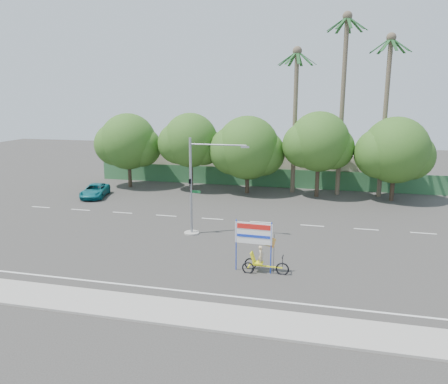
# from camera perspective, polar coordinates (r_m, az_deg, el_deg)

# --- Properties ---
(ground) EXTENTS (120.00, 120.00, 0.00)m
(ground) POSITION_cam_1_polar(r_m,az_deg,el_deg) (27.85, -1.81, -8.31)
(ground) COLOR #33302D
(ground) RESTS_ON ground
(sidewalk_near) EXTENTS (50.00, 2.40, 0.12)m
(sidewalk_near) POSITION_cam_1_polar(r_m,az_deg,el_deg) (21.33, -7.32, -15.17)
(sidewalk_near) COLOR gray
(sidewalk_near) RESTS_ON ground
(fence) EXTENTS (38.00, 0.08, 2.00)m
(fence) POSITION_cam_1_polar(r_m,az_deg,el_deg) (47.91, 4.98, 1.90)
(fence) COLOR #336B3D
(fence) RESTS_ON ground
(building_left) EXTENTS (12.00, 8.00, 4.00)m
(building_left) POSITION_cam_1_polar(r_m,az_deg,el_deg) (54.37, -4.78, 4.27)
(building_left) COLOR beige
(building_left) RESTS_ON ground
(building_right) EXTENTS (14.00, 8.00, 3.60)m
(building_right) POSITION_cam_1_polar(r_m,az_deg,el_deg) (51.71, 14.57, 3.24)
(building_right) COLOR beige
(building_right) RESTS_ON ground
(tree_far_left) EXTENTS (7.14, 6.00, 7.96)m
(tree_far_left) POSITION_cam_1_polar(r_m,az_deg,el_deg) (48.17, -12.45, 6.23)
(tree_far_left) COLOR #473828
(tree_far_left) RESTS_ON ground
(tree_left) EXTENTS (6.66, 5.60, 8.07)m
(tree_left) POSITION_cam_1_polar(r_m,az_deg,el_deg) (45.52, -4.45, 6.50)
(tree_left) COLOR #473828
(tree_left) RESTS_ON ground
(tree_center) EXTENTS (7.62, 6.40, 7.85)m
(tree_center) POSITION_cam_1_polar(r_m,az_deg,el_deg) (44.13, 3.02, 5.55)
(tree_center) COLOR #473828
(tree_center) RESTS_ON ground
(tree_right) EXTENTS (6.90, 5.80, 8.36)m
(tree_right) POSITION_cam_1_polar(r_m,az_deg,el_deg) (43.32, 12.23, 6.17)
(tree_right) COLOR #473828
(tree_right) RESTS_ON ground
(tree_far_right) EXTENTS (7.38, 6.20, 7.94)m
(tree_far_right) POSITION_cam_1_polar(r_m,az_deg,el_deg) (43.80, 21.41, 4.87)
(tree_far_right) COLOR #473828
(tree_far_right) RESTS_ON ground
(palm_tall) EXTENTS (3.73, 3.79, 17.45)m
(palm_tall) POSITION_cam_1_polar(r_m,az_deg,el_deg) (44.56, 15.31, 12.93)
(palm_tall) COLOR #70604C
(palm_tall) RESTS_ON ground
(palm_mid) EXTENTS (3.73, 3.79, 15.45)m
(palm_mid) POSITION_cam_1_polar(r_m,az_deg,el_deg) (44.84, 20.44, 11.22)
(palm_mid) COLOR #70604C
(palm_mid) RESTS_ON ground
(palm_short) EXTENTS (3.73, 3.79, 14.45)m
(palm_short) POSITION_cam_1_polar(r_m,az_deg,el_deg) (44.69, 9.31, 11.15)
(palm_short) COLOR #70604C
(palm_short) RESTS_ON ground
(traffic_signal) EXTENTS (4.72, 1.10, 7.00)m
(traffic_signal) POSITION_cam_1_polar(r_m,az_deg,el_deg) (31.24, -3.81, -0.37)
(traffic_signal) COLOR gray
(traffic_signal) RESTS_ON ground
(trike_billboard) EXTENTS (3.14, 0.74, 3.08)m
(trike_billboard) POSITION_cam_1_polar(r_m,az_deg,el_deg) (25.06, 4.52, -7.77)
(trike_billboard) COLOR black
(trike_billboard) RESTS_ON ground
(pickup_truck) EXTENTS (3.15, 4.94, 1.27)m
(pickup_truck) POSITION_cam_1_polar(r_m,az_deg,el_deg) (44.78, -16.51, 0.16)
(pickup_truck) COLOR #116D77
(pickup_truck) RESTS_ON ground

